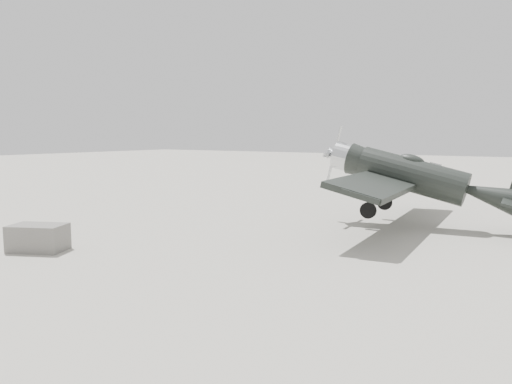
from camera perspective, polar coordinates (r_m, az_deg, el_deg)
ground at (r=18.64m, az=-1.32°, el=-5.55°), size 160.00×160.00×0.00m
lowwing_monoplane at (r=22.01m, az=18.44°, el=1.45°), size 8.70×12.16×3.92m
highwing_monoplane at (r=36.95m, az=14.39°, el=3.05°), size 7.06×9.94×2.81m
equipment_block at (r=18.47m, az=-23.64°, el=-4.81°), size 2.10×1.76×0.90m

